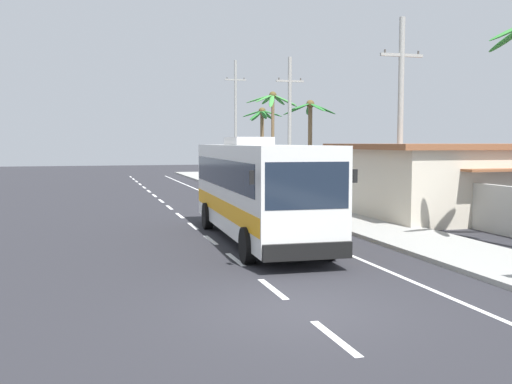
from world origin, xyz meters
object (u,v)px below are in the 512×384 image
(palm_second, at_px, (310,125))
(utility_pole_mid, at_px, (400,118))
(utility_pole_distant, at_px, (236,119))
(roadside_building, at_px, (502,179))
(pedestrian_midwalk, at_px, (283,185))
(palm_third, at_px, (273,113))
(utility_pole_far, at_px, (290,124))
(motorcycle_beside_bus, at_px, (263,197))
(palm_nearest, at_px, (262,128))
(coach_bus_foreground, at_px, (257,187))

(palm_second, bearing_deg, utility_pole_mid, -97.50)
(utility_pole_distant, relative_size, roadside_building, 0.70)
(pedestrian_midwalk, bearing_deg, palm_third, -35.79)
(utility_pole_mid, height_order, roadside_building, utility_pole_mid)
(palm_second, height_order, roadside_building, palm_second)
(palm_second, xyz_separation_m, palm_third, (-1.22, 4.55, 1.02))
(utility_pole_far, bearing_deg, pedestrian_midwalk, -113.48)
(pedestrian_midwalk, distance_m, utility_pole_mid, 10.71)
(pedestrian_midwalk, height_order, utility_pole_far, utility_pole_far)
(palm_third, distance_m, roadside_building, 20.17)
(motorcycle_beside_bus, distance_m, utility_pole_distant, 22.97)
(palm_nearest, bearing_deg, utility_pole_distant, 100.12)
(utility_pole_far, distance_m, roadside_building, 14.36)
(motorcycle_beside_bus, bearing_deg, utility_pole_far, 62.40)
(motorcycle_beside_bus, height_order, palm_second, palm_second)
(utility_pole_mid, xyz_separation_m, palm_third, (0.90, 20.68, 1.17))
(palm_third, bearing_deg, utility_pole_far, -97.81)
(utility_pole_distant, xyz_separation_m, palm_third, (0.98, -7.74, 0.19))
(palm_nearest, bearing_deg, utility_pole_mid, -92.08)
(utility_pole_distant, bearing_deg, utility_pole_far, -89.64)
(motorcycle_beside_bus, relative_size, utility_pole_mid, 0.23)
(motorcycle_beside_bus, height_order, roadside_building, roadside_building)
(pedestrian_midwalk, relative_size, palm_nearest, 0.27)
(palm_second, bearing_deg, motorcycle_beside_bus, -122.44)
(utility_pole_mid, bearing_deg, utility_pole_far, 89.94)
(palm_third, bearing_deg, motorcycle_beside_bus, -109.25)
(motorcycle_beside_bus, height_order, utility_pole_mid, utility_pole_mid)
(coach_bus_foreground, height_order, motorcycle_beside_bus, coach_bus_foreground)
(utility_pole_far, xyz_separation_m, utility_pole_distant, (-0.09, 14.21, 0.83))
(utility_pole_far, bearing_deg, coach_bus_foreground, -112.45)
(palm_second, bearing_deg, utility_pole_distant, 100.13)
(motorcycle_beside_bus, xyz_separation_m, palm_third, (5.02, 14.37, 4.92))
(palm_third, bearing_deg, utility_pole_distant, 97.19)
(utility_pole_far, distance_m, utility_pole_distant, 14.24)
(pedestrian_midwalk, height_order, utility_pole_mid, utility_pole_mid)
(pedestrian_midwalk, relative_size, palm_third, 0.23)
(coach_bus_foreground, bearing_deg, utility_pole_distant, 77.52)
(palm_second, bearing_deg, roadside_building, -73.72)
(utility_pole_far, xyz_separation_m, palm_third, (0.89, 6.47, 1.02))
(palm_third, bearing_deg, coach_bus_foreground, -108.60)
(palm_nearest, bearing_deg, pedestrian_midwalk, -101.34)
(palm_nearest, height_order, palm_third, palm_third)
(pedestrian_midwalk, relative_size, utility_pole_mid, 0.19)
(motorcycle_beside_bus, xyz_separation_m, pedestrian_midwalk, (2.29, 3.67, 0.33))
(utility_pole_distant, bearing_deg, utility_pole_mid, -89.85)
(roadside_building, bearing_deg, pedestrian_midwalk, 134.44)
(utility_pole_distant, xyz_separation_m, palm_second, (2.20, -12.30, -0.83))
(coach_bus_foreground, distance_m, utility_pole_far, 18.43)
(palm_third, xyz_separation_m, roadside_building, (5.45, -19.02, -3.91))
(pedestrian_midwalk, distance_m, utility_pole_far, 5.83)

